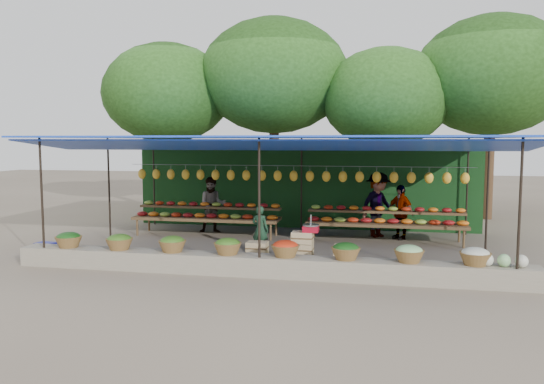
% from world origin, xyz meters
% --- Properties ---
extents(ground, '(60.00, 60.00, 0.00)m').
position_xyz_m(ground, '(0.00, 0.00, 0.00)').
color(ground, '#66584B').
rests_on(ground, ground).
extents(stone_curb, '(10.60, 0.55, 0.40)m').
position_xyz_m(stone_curb, '(0.00, -2.75, 0.20)').
color(stone_curb, gray).
rests_on(stone_curb, ground).
extents(stall_canopy, '(10.80, 6.60, 2.82)m').
position_xyz_m(stall_canopy, '(0.00, 0.08, 2.67)').
color(stall_canopy, black).
rests_on(stall_canopy, ground).
extents(produce_baskets, '(8.98, 0.58, 0.34)m').
position_xyz_m(produce_baskets, '(-0.10, -2.75, 0.56)').
color(produce_baskets, brown).
rests_on(produce_baskets, stone_curb).
extents(netting_backdrop, '(10.60, 0.06, 2.50)m').
position_xyz_m(netting_backdrop, '(0.00, 3.15, 1.25)').
color(netting_backdrop, '#19461D').
rests_on(netting_backdrop, ground).
extents(tree_row, '(16.51, 5.50, 7.12)m').
position_xyz_m(tree_row, '(0.50, 6.09, 4.70)').
color(tree_row, '#3C2815').
rests_on(tree_row, ground).
extents(fruit_table_left, '(4.21, 0.95, 0.93)m').
position_xyz_m(fruit_table_left, '(-2.49, 1.35, 0.61)').
color(fruit_table_left, '#543621').
rests_on(fruit_table_left, ground).
extents(fruit_table_right, '(4.21, 0.95, 0.93)m').
position_xyz_m(fruit_table_right, '(2.51, 1.35, 0.61)').
color(fruit_table_right, '#543621').
rests_on(fruit_table_right, ground).
extents(crate_counter, '(2.36, 0.35, 0.77)m').
position_xyz_m(crate_counter, '(0.69, -1.88, 0.31)').
color(crate_counter, tan).
rests_on(crate_counter, ground).
extents(weighing_scale, '(0.35, 0.35, 0.37)m').
position_xyz_m(weighing_scale, '(0.90, -1.88, 0.86)').
color(weighing_scale, red).
rests_on(weighing_scale, crate_counter).
extents(vendor_seated, '(0.48, 0.38, 1.17)m').
position_xyz_m(vendor_seated, '(-0.47, -0.74, 0.58)').
color(vendor_seated, '#1B3D26').
rests_on(vendor_seated, ground).
extents(customer_left, '(0.96, 0.84, 1.65)m').
position_xyz_m(customer_left, '(-2.48, 1.80, 0.82)').
color(customer_left, slate).
rests_on(customer_left, ground).
extents(customer_mid, '(1.31, 1.30, 1.82)m').
position_xyz_m(customer_mid, '(2.30, 2.07, 0.91)').
color(customer_mid, slate).
rests_on(customer_mid, ground).
extents(customer_right, '(0.90, 0.87, 1.51)m').
position_xyz_m(customer_right, '(2.90, 1.84, 0.75)').
color(customer_right, slate).
rests_on(customer_right, ground).
extents(blue_crate_front, '(0.55, 0.41, 0.31)m').
position_xyz_m(blue_crate_front, '(-3.28, -2.59, 0.16)').
color(blue_crate_front, navy).
rests_on(blue_crate_front, ground).
extents(blue_crate_back, '(0.48, 0.38, 0.26)m').
position_xyz_m(blue_crate_back, '(-5.57, -1.74, 0.13)').
color(blue_crate_back, navy).
rests_on(blue_crate_back, ground).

